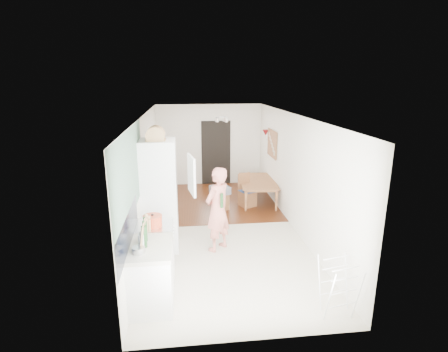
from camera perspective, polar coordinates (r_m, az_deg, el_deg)
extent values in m
cube|color=beige|center=(7.88, -0.39, -8.55)|extent=(3.20, 7.00, 0.01)
cube|color=#56260E|center=(9.59, -1.58, -4.05)|extent=(3.20, 3.30, 0.01)
cube|color=slate|center=(5.39, -15.09, 0.38)|extent=(0.02, 3.00, 1.30)
cube|color=black|center=(5.11, -15.35, -8.82)|extent=(0.02, 1.90, 0.50)
cube|color=black|center=(10.91, -1.32, 3.77)|extent=(0.90, 0.04, 2.00)
cube|color=white|center=(5.40, -11.69, -15.78)|extent=(0.60, 0.90, 0.86)
cube|color=beige|center=(5.18, -11.97, -11.42)|extent=(0.62, 0.92, 0.06)
cube|color=white|center=(6.05, -11.10, -12.04)|extent=(0.60, 0.60, 0.88)
cube|color=silver|center=(5.85, -11.33, -8.03)|extent=(0.60, 0.60, 0.04)
cube|color=white|center=(6.74, -10.49, -3.23)|extent=(0.66, 0.66, 2.15)
cube|color=white|center=(6.30, -5.33, 0.16)|extent=(0.14, 0.56, 0.70)
cube|color=white|center=(6.59, -8.00, 0.76)|extent=(0.02, 0.52, 0.66)
cube|color=#AE7A55|center=(9.50, 7.90, 5.27)|extent=(0.03, 0.90, 0.70)
cube|color=#A16636|center=(9.50, 7.81, 5.27)|extent=(0.00, 0.94, 0.74)
cone|color=maroon|center=(10.08, 6.81, 7.04)|extent=(0.18, 0.18, 0.16)
imported|color=#DB7B6A|center=(6.61, -1.08, -4.28)|extent=(0.83, 0.83, 1.94)
imported|color=#A16636|center=(9.53, 5.72, -2.70)|extent=(0.93, 1.50, 0.50)
cube|color=gray|center=(8.78, -0.66, -2.28)|extent=(0.54, 0.54, 0.19)
cylinder|color=#DB4927|center=(5.78, -11.57, -7.16)|extent=(0.37, 0.37, 0.18)
cylinder|color=silver|center=(4.99, -13.76, -11.65)|extent=(0.19, 0.19, 0.09)
cylinder|color=#1B441C|center=(6.44, -0.38, -4.02)|extent=(0.06, 0.06, 0.28)
cylinder|color=#1B441C|center=(5.09, -12.89, -9.62)|extent=(0.09, 0.09, 0.32)
cylinder|color=#1B441C|center=(5.27, -12.77, -8.82)|extent=(0.07, 0.07, 0.30)
cylinder|color=beige|center=(5.09, -13.36, -10.35)|extent=(0.10, 0.10, 0.20)
cylinder|color=tan|center=(5.61, -12.13, -7.83)|extent=(0.06, 0.06, 0.19)
cylinder|color=tan|center=(5.61, -12.54, -7.70)|extent=(0.06, 0.06, 0.22)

